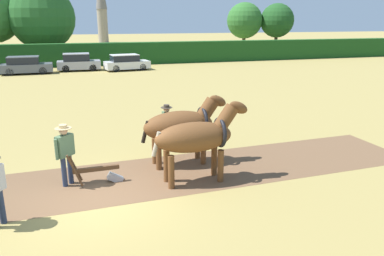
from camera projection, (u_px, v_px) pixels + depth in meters
The scene contains 15 objects.
ground_plane at pixel (100, 200), 9.79m from camera, with size 240.00×240.00×0.00m, color #998447.
plowed_furrow_strip at pixel (77, 186), 10.62m from camera, with size 21.62×3.12×0.01m, color brown.
hedgerow at pixel (80, 55), 38.02m from camera, with size 76.43×1.46×2.26m, color #194719.
tree_center at pixel (42, 18), 40.22m from camera, with size 6.91×6.91×8.23m.
tree_center_right at pixel (245, 21), 49.22m from camera, with size 4.65×4.65×6.77m.
tree_right at pixel (277, 21), 49.33m from camera, with size 4.41×4.41×6.66m.
church_spire at pixel (101, 4), 75.92m from camera, with size 2.26×2.26×14.66m.
draft_horse_lead_left at pixel (198, 137), 10.60m from camera, with size 2.94×0.98×2.38m.
draft_horse_lead_right at pixel (182, 125), 11.96m from camera, with size 2.91×1.08×2.28m.
plow at pixel (101, 173), 10.74m from camera, with size 1.55×0.47×1.13m.
farmer_at_plow at pixel (65, 150), 10.42m from camera, with size 0.52×0.51×1.78m.
farmer_beside_team at pixel (167, 124), 13.40m from camera, with size 0.41×0.65×1.66m.
parked_car_left at pixel (26, 65), 32.44m from camera, with size 4.28×1.95×1.51m.
parked_car_center_left at pixel (78, 62), 34.50m from camera, with size 3.84×1.83×1.59m.
parked_car_center at pixel (126, 63), 34.79m from camera, with size 4.28×2.34×1.46m.
Camera 1 is at (-0.26, -9.19, 4.54)m, focal length 35.00 mm.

